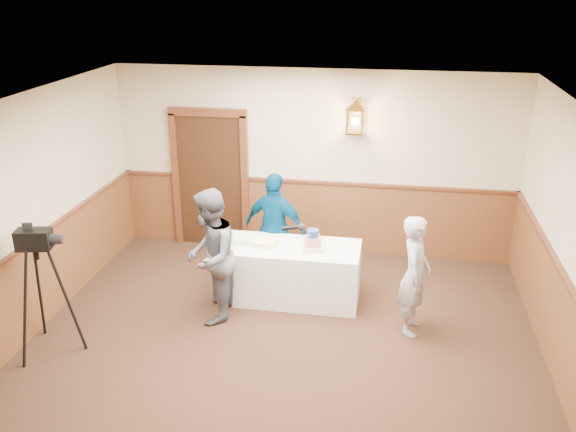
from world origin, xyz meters
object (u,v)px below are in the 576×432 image
baker (415,275)px  assistant_p (275,227)px  tv_camera_rig (44,298)px  interviewer (210,257)px  sheet_cake_yellow (263,243)px  tiered_cake (313,242)px  display_table (291,272)px  sheet_cake_green (246,239)px

baker → assistant_p: bearing=66.3°
assistant_p → tv_camera_rig: assistant_p is taller
interviewer → tv_camera_rig: bearing=-62.9°
sheet_cake_yellow → interviewer: bearing=-129.0°
baker → tv_camera_rig: size_ratio=0.99×
tv_camera_rig → interviewer: bearing=20.1°
tiered_cake → display_table: bearing=171.2°
display_table → interviewer: 1.20m
baker → assistant_p: (-1.87, 1.08, 0.03)m
sheet_cake_green → tv_camera_rig: size_ratio=0.23×
tiered_cake → tv_camera_rig: size_ratio=0.20×
sheet_cake_yellow → sheet_cake_green: bearing=162.7°
tiered_cake → baker: (1.27, -0.50, -0.12)m
display_table → tiered_cake: (0.29, -0.05, 0.48)m
tiered_cake → tv_camera_rig: tv_camera_rig is taller
sheet_cake_green → assistant_p: bearing=57.5°
baker → tv_camera_rig: bearing=111.5°
sheet_cake_yellow → sheet_cake_green: 0.26m
sheet_cake_green → assistant_p: (0.30, 0.47, -0.01)m
sheet_cake_green → baker: 2.25m
tiered_cake → interviewer: interviewer is taller
display_table → assistant_p: size_ratio=1.16×
display_table → sheet_cake_yellow: sheet_cake_yellow is taller
display_table → sheet_cake_yellow: size_ratio=5.48×
interviewer → tv_camera_rig: size_ratio=1.13×
baker → tv_camera_rig: (-4.08, -1.12, -0.07)m
display_table → interviewer: (-0.88, -0.67, 0.47)m
display_table → sheet_cake_green: bearing=174.8°
sheet_cake_yellow → baker: (1.92, -0.53, -0.04)m
display_table → baker: size_ratio=1.21×
sheet_cake_yellow → tv_camera_rig: bearing=-142.7°
interviewer → baker: interviewer is taller
sheet_cake_yellow → baker: size_ratio=0.22×
sheet_cake_yellow → assistant_p: (0.05, 0.55, -0.01)m
sheet_cake_green → assistant_p: assistant_p is taller
baker → tiered_cake: bearing=74.7°
assistant_p → tv_camera_rig: size_ratio=1.04×
display_table → sheet_cake_green: size_ratio=5.28×
interviewer → assistant_p: 1.33m
tiered_cake → interviewer: bearing=-152.0°
interviewer → baker: 2.45m
sheet_cake_yellow → sheet_cake_green: size_ratio=0.96×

